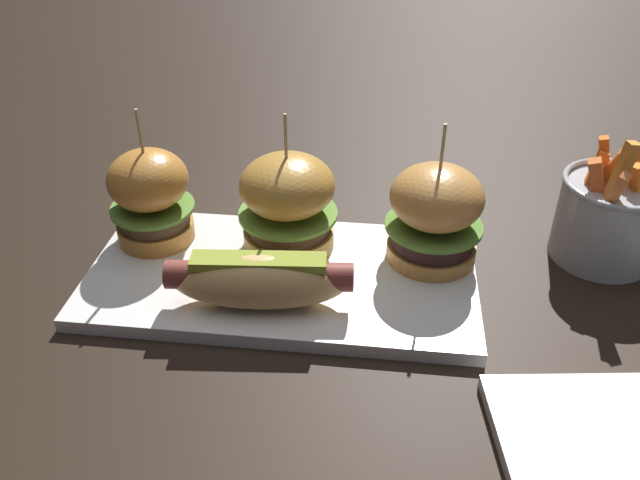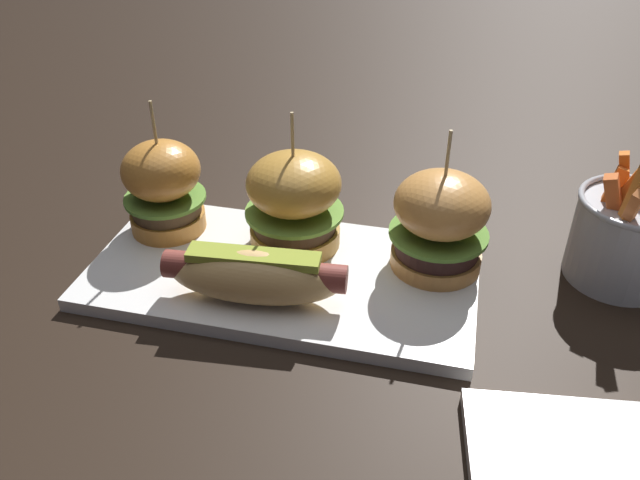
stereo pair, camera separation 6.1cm
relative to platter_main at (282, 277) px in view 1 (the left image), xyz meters
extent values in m
plane|color=black|center=(0.00, 0.00, -0.01)|extent=(3.00, 3.00, 0.00)
cube|color=white|center=(0.00, 0.00, 0.00)|extent=(0.38, 0.19, 0.01)
ellipsoid|color=tan|center=(-0.01, -0.05, 0.03)|extent=(0.17, 0.07, 0.05)
cylinder|color=brown|center=(-0.01, -0.05, 0.04)|extent=(0.17, 0.04, 0.03)
cube|color=olive|center=(-0.01, -0.05, 0.05)|extent=(0.12, 0.03, 0.01)
cylinder|color=#C47D32|center=(-0.14, 0.04, 0.02)|extent=(0.08, 0.08, 0.02)
cylinder|color=#4F3926|center=(-0.14, 0.04, 0.03)|extent=(0.07, 0.07, 0.02)
cylinder|color=#609338|center=(-0.14, 0.04, 0.04)|extent=(0.09, 0.09, 0.00)
ellipsoid|color=#C47D32|center=(-0.14, 0.04, 0.08)|extent=(0.08, 0.08, 0.06)
cylinder|color=tan|center=(-0.14, 0.04, 0.12)|extent=(0.00, 0.00, 0.06)
cylinder|color=#C18A38|center=(0.00, 0.05, 0.02)|extent=(0.09, 0.09, 0.02)
cylinder|color=#473121|center=(0.00, 0.05, 0.04)|extent=(0.09, 0.09, 0.02)
cylinder|color=#6B9E3D|center=(0.00, 0.05, 0.05)|extent=(0.10, 0.10, 0.00)
ellipsoid|color=#C18A38|center=(0.00, 0.05, 0.08)|extent=(0.10, 0.10, 0.06)
cylinder|color=tan|center=(0.00, 0.05, 0.12)|extent=(0.00, 0.00, 0.06)
cylinder|color=#D18E47|center=(0.15, 0.04, 0.02)|extent=(0.09, 0.09, 0.02)
cylinder|color=#3D2320|center=(0.15, 0.04, 0.03)|extent=(0.08, 0.08, 0.02)
cylinder|color=#609338|center=(0.15, 0.04, 0.05)|extent=(0.10, 0.10, 0.00)
ellipsoid|color=#D18E47|center=(0.15, 0.04, 0.08)|extent=(0.09, 0.09, 0.06)
cylinder|color=tan|center=(0.15, 0.04, 0.12)|extent=(0.00, 0.00, 0.06)
cylinder|color=#A8AAB2|center=(0.33, 0.09, 0.03)|extent=(0.10, 0.10, 0.08)
torus|color=#A8AAB2|center=(0.33, 0.09, 0.08)|extent=(0.11, 0.11, 0.01)
cube|color=orange|center=(0.31, 0.06, 0.09)|extent=(0.02, 0.02, 0.09)
cube|color=#D4612A|center=(0.30, 0.08, 0.08)|extent=(0.04, 0.02, 0.07)
cube|color=orange|center=(0.30, 0.09, 0.08)|extent=(0.03, 0.02, 0.07)
cube|color=orange|center=(0.31, 0.06, 0.08)|extent=(0.02, 0.05, 0.07)
cube|color=#CC6B25|center=(0.31, 0.09, 0.08)|extent=(0.03, 0.04, 0.07)
cube|color=orange|center=(0.34, 0.08, 0.07)|extent=(0.03, 0.02, 0.06)
cube|color=orange|center=(0.32, 0.11, 0.08)|extent=(0.03, 0.01, 0.08)
cube|color=orange|center=(0.34, 0.11, 0.08)|extent=(0.02, 0.04, 0.07)
cube|color=orange|center=(0.32, 0.09, 0.07)|extent=(0.03, 0.03, 0.06)
camera|label=1|loc=(0.10, -0.50, 0.39)|focal=36.03mm
camera|label=2|loc=(0.16, -0.49, 0.39)|focal=36.03mm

